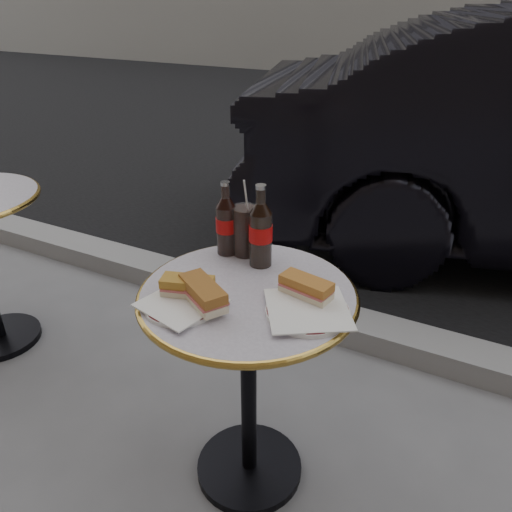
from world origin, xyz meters
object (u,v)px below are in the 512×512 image
at_px(plate_right, 308,312).
at_px(cola_glass, 245,230).
at_px(cola_bottle_right, 261,226).
at_px(bistro_table, 249,390).
at_px(cola_bottle_left, 226,218).
at_px(plate_left, 181,305).

relative_size(plate_right, cola_glass, 1.35).
xyz_separation_m(cola_bottle_right, cola_glass, (-0.07, 0.04, -0.05)).
distance_m(bistro_table, cola_bottle_left, 0.54).
distance_m(cola_bottle_left, cola_bottle_right, 0.13).
bearing_deg(plate_left, plate_right, 22.21).
bearing_deg(cola_bottle_right, cola_glass, 152.29).
xyz_separation_m(plate_right, cola_glass, (-0.30, 0.22, 0.08)).
relative_size(bistro_table, cola_glass, 4.49).
distance_m(cola_bottle_right, cola_glass, 0.10).
xyz_separation_m(bistro_table, plate_left, (-0.12, -0.15, 0.37)).
relative_size(bistro_table, plate_right, 3.33).
xyz_separation_m(plate_left, cola_bottle_left, (-0.05, 0.33, 0.11)).
distance_m(plate_left, cola_glass, 0.35).
xyz_separation_m(plate_left, cola_bottle_right, (0.08, 0.31, 0.12)).
distance_m(plate_right, cola_glass, 0.38).
bearing_deg(plate_right, cola_glass, 144.14).
distance_m(bistro_table, cola_glass, 0.50).
xyz_separation_m(plate_left, cola_glass, (0.00, 0.35, 0.08)).
bearing_deg(plate_right, plate_left, -157.79).
relative_size(plate_left, cola_bottle_left, 0.82).
bearing_deg(cola_glass, bistro_table, -59.64).
height_order(bistro_table, cola_bottle_right, cola_bottle_right).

